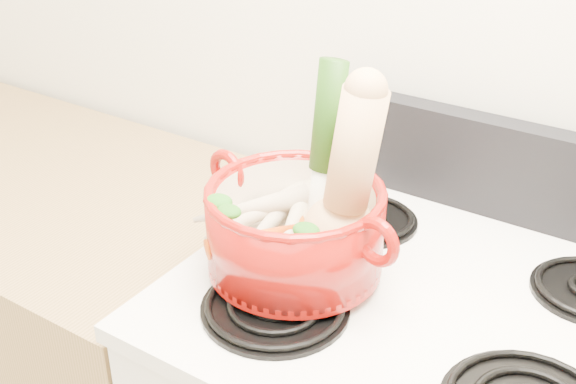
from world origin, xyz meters
The scene contains 19 objects.
wall_back centered at (0.00, 1.75, 1.30)m, with size 3.50×0.02×2.60m, color white.
cooktop centered at (0.00, 1.40, 0.93)m, with size 0.78×0.67×0.03m, color silver.
control_backsplash centered at (0.00, 1.70, 1.04)m, with size 0.76×0.05×0.18m, color black.
counter_left centered at (-1.07, 1.40, 0.45)m, with size 1.36×0.65×0.90m, color #987648.
burner_front_left centered at (-0.19, 1.24, 0.96)m, with size 0.22×0.22×0.02m, color black.
burner_back_left centered at (-0.19, 1.54, 0.96)m, with size 0.17×0.17×0.02m, color black.
dutch_oven centered at (-0.22, 1.33, 1.04)m, with size 0.28×0.28×0.14m, color maroon.
pot_handle_left centered at (-0.37, 1.36, 1.08)m, with size 0.08×0.08×0.02m, color maroon.
pot_handle_right centered at (-0.06, 1.30, 1.08)m, with size 0.08×0.08×0.02m, color maroon.
squash centered at (-0.13, 1.36, 1.14)m, with size 0.12×0.12×0.28m, color #E3AA74, non-canonical shape.
leek centered at (-0.19, 1.38, 1.15)m, with size 0.05×0.05×0.31m, color white.
ginger centered at (-0.20, 1.39, 1.02)m, with size 0.09×0.06×0.05m, color tan.
parsnip_0 centered at (-0.28, 1.35, 1.02)m, with size 0.04×0.04×0.21m, color beige.
parsnip_1 centered at (-0.30, 1.37, 1.03)m, with size 0.05×0.05×0.23m, color beige.
parsnip_2 centered at (-0.24, 1.37, 1.03)m, with size 0.05×0.05×0.21m, color beige.
parsnip_3 centered at (-0.31, 1.35, 1.04)m, with size 0.04×0.04×0.19m, color beige.
carrot_0 centered at (-0.23, 1.30, 1.01)m, with size 0.03×0.03×0.15m, color #C04109.
carrot_1 centered at (-0.26, 1.29, 1.02)m, with size 0.03×0.03×0.16m, color #CF480A.
carrot_2 centered at (-0.19, 1.31, 1.02)m, with size 0.03×0.03×0.16m, color #CA5F0A.
Camera 1 is at (0.30, 0.53, 1.62)m, focal length 45.00 mm.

